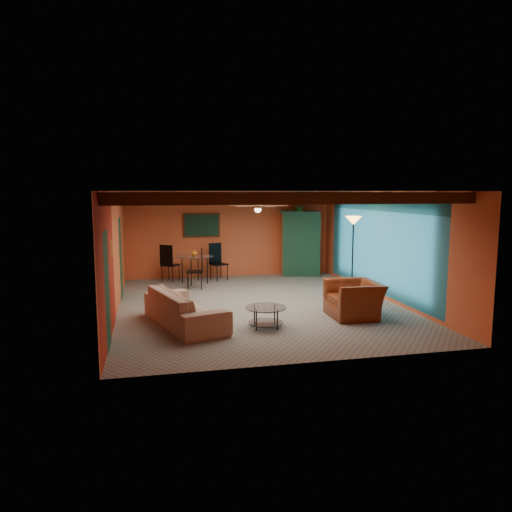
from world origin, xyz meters
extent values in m
cube|color=gray|center=(0.00, 0.00, 0.00)|extent=(6.50, 8.00, 0.01)
cube|color=silver|center=(0.00, 0.00, 2.70)|extent=(6.50, 8.00, 0.01)
cube|color=#D95B32|center=(0.00, 4.00, 1.35)|extent=(6.50, 0.02, 2.70)
cube|color=maroon|center=(-3.25, 0.00, 1.35)|extent=(0.02, 8.00, 2.70)
cube|color=teal|center=(3.25, 0.00, 1.35)|extent=(0.02, 8.00, 2.70)
imported|color=#9C7665|center=(-1.84, -1.40, 0.36)|extent=(1.63, 2.62, 0.71)
imported|color=maroon|center=(1.79, -1.53, 0.38)|extent=(1.07, 1.22, 0.77)
cube|color=brown|center=(2.20, 3.70, 1.01)|extent=(1.24, 0.80, 2.01)
cube|color=black|center=(-0.90, 3.96, 1.65)|extent=(1.05, 0.03, 0.65)
imported|color=#26661E|center=(2.20, 3.70, 2.24)|extent=(0.48, 0.44, 0.46)
imported|color=orange|center=(-1.22, 3.03, 1.23)|extent=(0.22, 0.22, 0.19)
camera|label=1|loc=(-2.48, -10.89, 2.69)|focal=33.40mm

